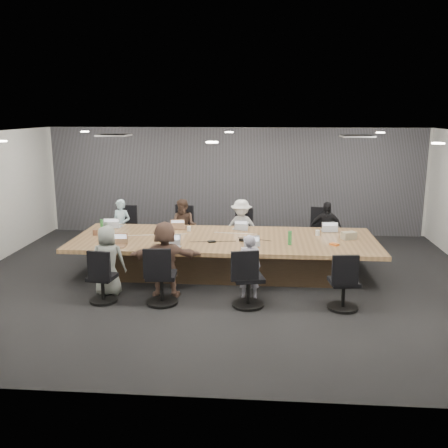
# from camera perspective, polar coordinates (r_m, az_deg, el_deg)

# --- Properties ---
(floor) EXTENTS (10.00, 8.00, 0.00)m
(floor) POSITION_cam_1_polar(r_m,az_deg,el_deg) (9.68, -0.19, -6.60)
(floor) COLOR black
(floor) RESTS_ON ground
(ceiling) EXTENTS (10.00, 8.00, 0.00)m
(ceiling) POSITION_cam_1_polar(r_m,az_deg,el_deg) (9.14, -0.20, 10.19)
(ceiling) COLOR white
(ceiling) RESTS_ON wall_back
(wall_back) EXTENTS (10.00, 0.00, 2.80)m
(wall_back) POSITION_cam_1_polar(r_m,az_deg,el_deg) (13.25, 1.24, 4.91)
(wall_back) COLOR beige
(wall_back) RESTS_ON ground
(wall_front) EXTENTS (10.00, 0.00, 2.80)m
(wall_front) POSITION_cam_1_polar(r_m,az_deg,el_deg) (5.47, -3.69, -6.60)
(wall_front) COLOR beige
(wall_front) RESTS_ON ground
(curtain) EXTENTS (9.80, 0.04, 2.80)m
(curtain) POSITION_cam_1_polar(r_m,az_deg,el_deg) (13.17, 1.22, 4.87)
(curtain) COLOR #504F56
(curtain) RESTS_ON ground
(conference_table) EXTENTS (6.00, 2.20, 0.74)m
(conference_table) POSITION_cam_1_polar(r_m,az_deg,el_deg) (10.04, 0.05, -3.49)
(conference_table) COLOR #483423
(conference_table) RESTS_ON ground
(chair_0) EXTENTS (0.56, 0.56, 0.81)m
(chair_0) POSITION_cam_1_polar(r_m,az_deg,el_deg) (12.09, -11.15, -0.88)
(chair_0) COLOR black
(chair_0) RESTS_ON ground
(chair_1) EXTENTS (0.74, 0.74, 0.87)m
(chair_1) POSITION_cam_1_polar(r_m,az_deg,el_deg) (11.78, -4.31, -0.91)
(chair_1) COLOR black
(chair_1) RESTS_ON ground
(chair_2) EXTENTS (0.60, 0.60, 0.77)m
(chair_2) POSITION_cam_1_polar(r_m,az_deg,el_deg) (11.66, 2.06, -1.27)
(chair_2) COLOR black
(chair_2) RESTS_ON ground
(chair_3) EXTENTS (0.71, 0.71, 0.86)m
(chair_3) POSITION_cam_1_polar(r_m,az_deg,el_deg) (11.73, 11.29, -1.21)
(chair_3) COLOR black
(chair_3) RESTS_ON ground
(chair_4) EXTENTS (0.57, 0.57, 0.74)m
(chair_4) POSITION_cam_1_polar(r_m,az_deg,el_deg) (8.83, -13.73, -6.39)
(chair_4) COLOR black
(chair_4) RESTS_ON ground
(chair_5) EXTENTS (0.62, 0.62, 0.85)m
(chair_5) POSITION_cam_1_polar(r_m,az_deg,el_deg) (8.55, -7.15, -6.35)
(chair_5) COLOR black
(chair_5) RESTS_ON ground
(chair_6) EXTENTS (0.69, 0.69, 0.84)m
(chair_6) POSITION_cam_1_polar(r_m,az_deg,el_deg) (8.39, 2.78, -6.68)
(chair_6) COLOR black
(chair_6) RESTS_ON ground
(chair_7) EXTENTS (0.59, 0.59, 0.79)m
(chair_7) POSITION_cam_1_polar(r_m,az_deg,el_deg) (8.50, 13.51, -6.96)
(chair_7) COLOR black
(chair_7) RESTS_ON ground
(person_0) EXTENTS (0.51, 0.39, 1.25)m
(person_0) POSITION_cam_1_polar(r_m,az_deg,el_deg) (11.71, -11.65, -0.25)
(person_0) COLOR #ABCFDC
(person_0) RESTS_ON ground
(laptop_0) EXTENTS (0.35, 0.25, 0.02)m
(laptop_0) POSITION_cam_1_polar(r_m,az_deg,el_deg) (11.17, -12.45, -0.26)
(laptop_0) COLOR #B2B2B7
(laptop_0) RESTS_ON conference_table
(person_1) EXTENTS (0.69, 0.58, 1.27)m
(person_1) POSITION_cam_1_polar(r_m,az_deg,el_deg) (11.39, -4.60, -0.33)
(person_1) COLOR #463228
(person_1) RESTS_ON ground
(laptop_1) EXTENTS (0.34, 0.25, 0.02)m
(laptop_1) POSITION_cam_1_polar(r_m,az_deg,el_deg) (10.84, -5.07, -0.41)
(laptop_1) COLOR #8C6647
(laptop_1) RESTS_ON conference_table
(person_2) EXTENTS (0.88, 0.57, 1.28)m
(person_2) POSITION_cam_1_polar(r_m,az_deg,el_deg) (11.26, 1.99, -0.42)
(person_2) COLOR silver
(person_2) RESTS_ON ground
(laptop_2) EXTENTS (0.33, 0.26, 0.02)m
(laptop_2) POSITION_cam_1_polar(r_m,az_deg,el_deg) (10.70, 1.87, -0.54)
(laptop_2) COLOR #B2B2B7
(laptop_2) RESTS_ON conference_table
(person_3) EXTENTS (0.76, 0.35, 1.27)m
(person_3) POSITION_cam_1_polar(r_m,az_deg,el_deg) (11.34, 11.54, -0.62)
(person_3) COLOR black
(person_3) RESTS_ON ground
(laptop_3) EXTENTS (0.34, 0.24, 0.02)m
(laptop_3) POSITION_cam_1_polar(r_m,az_deg,el_deg) (10.78, 11.91, -0.71)
(laptop_3) COLOR #B2B2B7
(laptop_3) RESTS_ON conference_table
(person_4) EXTENTS (0.64, 0.43, 1.27)m
(person_4) POSITION_cam_1_polar(r_m,az_deg,el_deg) (9.06, -13.13, -4.10)
(person_4) COLOR gray
(person_4) RESTS_ON ground
(laptop_4) EXTENTS (0.34, 0.24, 0.02)m
(laptop_4) POSITION_cam_1_polar(r_m,az_deg,el_deg) (9.54, -12.18, -2.48)
(laptop_4) COLOR #8C6647
(laptop_4) RESTS_ON conference_table
(person_5) EXTENTS (1.31, 0.55, 1.37)m
(person_5) POSITION_cam_1_polar(r_m,az_deg,el_deg) (8.80, -6.74, -4.02)
(person_5) COLOR brown
(person_5) RESTS_ON ground
(laptop_5) EXTENTS (0.37, 0.27, 0.02)m
(laptop_5) POSITION_cam_1_polar(r_m,az_deg,el_deg) (9.30, -6.10, -2.66)
(laptop_5) COLOR #B2B2B7
(laptop_5) RESTS_ON conference_table
(person_6) EXTENTS (0.44, 0.31, 1.16)m
(person_6) POSITION_cam_1_polar(r_m,az_deg,el_deg) (8.67, 2.87, -4.93)
(person_6) COLOR #9D9AAE
(person_6) RESTS_ON ground
(laptop_6) EXTENTS (0.34, 0.26, 0.02)m
(laptop_6) POSITION_cam_1_polar(r_m,az_deg,el_deg) (9.14, 2.98, -2.87)
(laptop_6) COLOR #B2B2B7
(laptop_6) RESTS_ON conference_table
(bottle_green_left) EXTENTS (0.07, 0.07, 0.24)m
(bottle_green_left) POSITION_cam_1_polar(r_m,az_deg,el_deg) (10.88, -13.81, -0.09)
(bottle_green_left) COLOR #2E7636
(bottle_green_left) RESTS_ON conference_table
(bottle_green_right) EXTENTS (0.09, 0.09, 0.26)m
(bottle_green_right) POSITION_cam_1_polar(r_m,az_deg,el_deg) (9.50, 7.53, -1.59)
(bottle_green_right) COLOR #2E7636
(bottle_green_right) RESTS_ON conference_table
(bottle_clear) EXTENTS (0.07, 0.07, 0.22)m
(bottle_clear) POSITION_cam_1_polar(r_m,az_deg,el_deg) (10.10, -7.14, -0.84)
(bottle_clear) COLOR silver
(bottle_clear) RESTS_ON conference_table
(cup_white_far) EXTENTS (0.08, 0.08, 0.10)m
(cup_white_far) POSITION_cam_1_polar(r_m,az_deg,el_deg) (10.54, -4.02, -0.53)
(cup_white_far) COLOR white
(cup_white_far) RESTS_ON conference_table
(cup_white_near) EXTENTS (0.11, 0.11, 0.11)m
(cup_white_near) POSITION_cam_1_polar(r_m,az_deg,el_deg) (10.33, 10.65, -0.99)
(cup_white_near) COLOR white
(cup_white_near) RESTS_ON conference_table
(mug_brown) EXTENTS (0.10, 0.10, 0.11)m
(mug_brown) POSITION_cam_1_polar(r_m,az_deg,el_deg) (10.49, -14.53, -0.94)
(mug_brown) COLOR brown
(mug_brown) RESTS_ON conference_table
(mic_left) EXTENTS (0.17, 0.14, 0.03)m
(mic_left) POSITION_cam_1_polar(r_m,az_deg,el_deg) (9.63, -1.41, -2.02)
(mic_left) COLOR black
(mic_left) RESTS_ON conference_table
(mic_right) EXTENTS (0.17, 0.14, 0.03)m
(mic_right) POSITION_cam_1_polar(r_m,az_deg,el_deg) (9.86, 3.03, -1.68)
(mic_right) COLOR black
(mic_right) RESTS_ON conference_table
(stapler) EXTENTS (0.16, 0.07, 0.06)m
(stapler) POSITION_cam_1_polar(r_m,az_deg,el_deg) (9.68, 2.18, -1.85)
(stapler) COLOR black
(stapler) RESTS_ON conference_table
(canvas_bag) EXTENTS (0.32, 0.27, 0.15)m
(canvas_bag) POSITION_cam_1_polar(r_m,az_deg,el_deg) (10.15, 14.08, -1.29)
(canvas_bag) COLOR gray
(canvas_bag) RESTS_ON conference_table
(snack_packet) EXTENTS (0.19, 0.19, 0.04)m
(snack_packet) POSITION_cam_1_polar(r_m,az_deg,el_deg) (9.64, 12.49, -2.28)
(snack_packet) COLOR orange
(snack_packet) RESTS_ON conference_table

